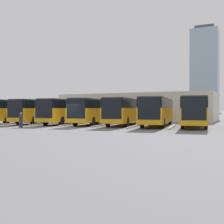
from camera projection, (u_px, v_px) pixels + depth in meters
The scene contains 17 objects.
ground_plane at pixel (68, 127), 29.95m from camera, with size 600.00×600.00×0.00m, color slate.
bus_0 at pixel (195, 111), 30.31m from camera, with size 3.98×11.72×3.18m.
curb_divider_0 at pixel (172, 127), 29.65m from camera, with size 0.24×7.63×0.15m, color #B2B2AD.
bus_1 at pixel (157, 111), 31.85m from camera, with size 3.98×11.72×3.18m.
curb_divider_1 at pixel (135, 126), 31.19m from camera, with size 0.24×7.63×0.15m, color #B2B2AD.
bus_2 at pixel (125, 111), 33.92m from camera, with size 3.98×11.72×3.18m.
curb_divider_2 at pixel (104, 125), 33.26m from camera, with size 0.24×7.63×0.15m, color #B2B2AD.
bus_3 at pixel (95, 111), 35.43m from camera, with size 3.98×11.72×3.18m.
curb_divider_3 at pixel (74, 124), 34.77m from camera, with size 0.24×7.63×0.15m, color #B2B2AD.
bus_4 at pixel (67, 111), 36.94m from camera, with size 3.98×11.72×3.18m.
curb_divider_4 at pixel (46, 124), 36.28m from camera, with size 0.24×7.63×0.15m, color #B2B2AD.
bus_5 at pixel (41, 110), 38.52m from camera, with size 3.98×11.72×3.18m.
curb_divider_5 at pixel (21, 123), 37.86m from camera, with size 0.24×7.63×0.15m, color #B2B2AD.
bus_6 at pixel (16, 110), 39.88m from camera, with size 3.98×11.72×3.18m.
pedestrian at pixel (21, 120), 29.00m from camera, with size 0.48×0.48×1.60m.
station_building at pixel (138, 107), 50.23m from camera, with size 26.44×14.28×4.61m.
office_tower at pixel (205, 71), 186.07m from camera, with size 17.16×17.16×56.68m.
Camera 1 is at (-16.97, 25.11, 1.90)m, focal length 45.00 mm.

